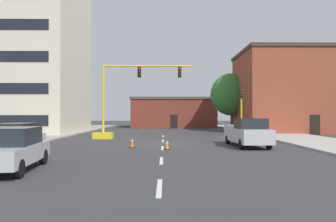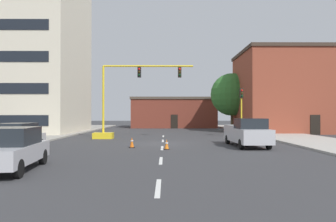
{
  "view_description": "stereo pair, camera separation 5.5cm",
  "coord_description": "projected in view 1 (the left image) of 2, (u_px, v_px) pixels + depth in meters",
  "views": [
    {
      "loc": [
        0.17,
        -23.49,
        2.28
      ],
      "look_at": [
        0.46,
        5.11,
        2.57
      ],
      "focal_mm": 32.7,
      "sensor_mm": 36.0,
      "label": 1
    },
    {
      "loc": [
        0.23,
        -23.49,
        2.28
      ],
      "look_at": [
        0.46,
        5.11,
        2.57
      ],
      "focal_mm": 32.7,
      "sensor_mm": 36.0,
      "label": 2
    }
  ],
  "objects": [
    {
      "name": "ground_plane",
      "position": [
        163.0,
        144.0,
        23.46
      ],
      "size": [
        160.0,
        160.0,
        0.0
      ],
      "primitive_type": "plane",
      "color": "#38383A"
    },
    {
      "name": "sidewalk_left",
      "position": [
        42.0,
        136.0,
        31.34
      ],
      "size": [
        6.0,
        56.0,
        0.14
      ],
      "primitive_type": "cube",
      "color": "#9E998E",
      "rests_on": "ground_plane"
    },
    {
      "name": "sidewalk_right",
      "position": [
        283.0,
        135.0,
        31.59
      ],
      "size": [
        6.0,
        56.0,
        0.14
      ],
      "primitive_type": "cube",
      "color": "#B2ADA3",
      "rests_on": "ground_plane"
    },
    {
      "name": "lane_stripe_seg_0",
      "position": [
        159.0,
        188.0,
        9.46
      ],
      "size": [
        0.16,
        2.4,
        0.01
      ],
      "primitive_type": "cube",
      "color": "silver",
      "rests_on": "ground_plane"
    },
    {
      "name": "lane_stripe_seg_1",
      "position": [
        161.0,
        161.0,
        14.96
      ],
      "size": [
        0.16,
        2.4,
        0.01
      ],
      "primitive_type": "cube",
      "color": "silver",
      "rests_on": "ground_plane"
    },
    {
      "name": "lane_stripe_seg_2",
      "position": [
        162.0,
        148.0,
        20.46
      ],
      "size": [
        0.16,
        2.4,
        0.01
      ],
      "primitive_type": "cube",
      "color": "silver",
      "rests_on": "ground_plane"
    },
    {
      "name": "lane_stripe_seg_3",
      "position": [
        163.0,
        141.0,
        25.96
      ],
      "size": [
        0.16,
        2.4,
        0.01
      ],
      "primitive_type": "cube",
      "color": "silver",
      "rests_on": "ground_plane"
    },
    {
      "name": "lane_stripe_seg_4",
      "position": [
        163.0,
        136.0,
        31.46
      ],
      "size": [
        0.16,
        2.4,
        0.01
      ],
      "primitive_type": "cube",
      "color": "silver",
      "rests_on": "ground_plane"
    },
    {
      "name": "building_tall_left",
      "position": [
        25.0,
        52.0,
        37.28
      ],
      "size": [
        13.51,
        13.28,
        19.76
      ],
      "color": "beige",
      "rests_on": "ground_plane"
    },
    {
      "name": "building_brick_center",
      "position": [
        173.0,
        113.0,
        52.66
      ],
      "size": [
        14.15,
        8.67,
        5.05
      ],
      "color": "brown",
      "rests_on": "ground_plane"
    },
    {
      "name": "building_row_right",
      "position": [
        296.0,
        92.0,
        38.57
      ],
      "size": [
        14.07,
        10.2,
        10.16
      ],
      "color": "brown",
      "rests_on": "ground_plane"
    },
    {
      "name": "traffic_signal_gantry",
      "position": [
        116.0,
        114.0,
        28.36
      ],
      "size": [
        9.25,
        1.2,
        6.83
      ],
      "color": "yellow",
      "rests_on": "ground_plane"
    },
    {
      "name": "traffic_light_pole_right",
      "position": [
        241.0,
        101.0,
        30.07
      ],
      "size": [
        0.32,
        0.47,
        4.8
      ],
      "color": "yellow",
      "rests_on": "ground_plane"
    },
    {
      "name": "tree_right_far",
      "position": [
        232.0,
        95.0,
        41.95
      ],
      "size": [
        5.84,
        5.84,
        7.88
      ],
      "color": "brown",
      "rests_on": "ground_plane"
    },
    {
      "name": "pickup_truck_silver",
      "position": [
        247.0,
        133.0,
        21.46
      ],
      "size": [
        2.19,
        5.47,
        1.99
      ],
      "color": "#BCBCC1",
      "rests_on": "ground_plane"
    },
    {
      "name": "sedan_silver_near_left",
      "position": [
        12.0,
        149.0,
        12.28
      ],
      "size": [
        2.34,
        4.68,
        1.74
      ],
      "color": "#B7B7BC",
      "rests_on": "ground_plane"
    },
    {
      "name": "sedan_silver_mid_left",
      "position": [
        16.0,
        138.0,
        18.12
      ],
      "size": [
        1.88,
        4.5,
        1.74
      ],
      "color": "#B7B7BC",
      "rests_on": "ground_plane"
    },
    {
      "name": "traffic_cone_roadside_a",
      "position": [
        167.0,
        144.0,
        19.68
      ],
      "size": [
        0.36,
        0.36,
        0.65
      ],
      "color": "black",
      "rests_on": "ground_plane"
    },
    {
      "name": "traffic_cone_roadside_b",
      "position": [
        132.0,
        142.0,
        20.69
      ],
      "size": [
        0.36,
        0.36,
        0.73
      ],
      "color": "black",
      "rests_on": "ground_plane"
    }
  ]
}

